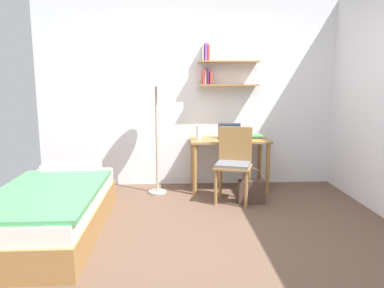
# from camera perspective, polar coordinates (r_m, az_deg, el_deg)

# --- Properties ---
(ground_plane) EXTENTS (5.28, 5.28, 0.00)m
(ground_plane) POSITION_cam_1_polar(r_m,az_deg,el_deg) (3.48, 2.45, -15.40)
(ground_plane) COLOR brown
(wall_back) EXTENTS (4.40, 0.27, 2.60)m
(wall_back) POSITION_cam_1_polar(r_m,az_deg,el_deg) (5.17, 0.48, 7.89)
(wall_back) COLOR white
(wall_back) RESTS_ON ground_plane
(bed) EXTENTS (0.94, 1.90, 0.54)m
(bed) POSITION_cam_1_polar(r_m,az_deg,el_deg) (3.84, -21.23, -9.73)
(bed) COLOR #9E703D
(bed) RESTS_ON ground_plane
(desk) EXTENTS (1.07, 0.56, 0.71)m
(desk) POSITION_cam_1_polar(r_m,az_deg,el_deg) (4.97, 5.90, -0.66)
(desk) COLOR #9E703D
(desk) RESTS_ON ground_plane
(desk_chair) EXTENTS (0.53, 0.50, 0.93)m
(desk_chair) POSITION_cam_1_polar(r_m,az_deg,el_deg) (4.50, 6.64, -2.65)
(desk_chair) COLOR #9E703D
(desk_chair) RESTS_ON ground_plane
(standing_lamp) EXTENTS (0.37, 0.37, 1.65)m
(standing_lamp) POSITION_cam_1_polar(r_m,az_deg,el_deg) (4.70, -5.75, 9.28)
(standing_lamp) COLOR #B2A893
(standing_lamp) RESTS_ON ground_plane
(laptop) EXTENTS (0.32, 0.22, 0.21)m
(laptop) POSITION_cam_1_polar(r_m,az_deg,el_deg) (4.95, 6.03, 1.44)
(laptop) COLOR #2D2D33
(laptop) RESTS_ON desk
(water_bottle) EXTENTS (0.07, 0.07, 0.20)m
(water_bottle) POSITION_cam_1_polar(r_m,az_deg,el_deg) (4.82, 1.05, 1.84)
(water_bottle) COLOR silver
(water_bottle) RESTS_ON desk
(book_stack) EXTENTS (0.19, 0.25, 0.06)m
(book_stack) POSITION_cam_1_polar(r_m,az_deg,el_deg) (4.96, 9.94, 1.12)
(book_stack) COLOR gold
(book_stack) RESTS_ON desk
(handbag) EXTENTS (0.32, 0.13, 0.45)m
(handbag) POSITION_cam_1_polar(r_m,az_deg,el_deg) (4.53, 9.38, -7.34)
(handbag) COLOR #4C382D
(handbag) RESTS_ON ground_plane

